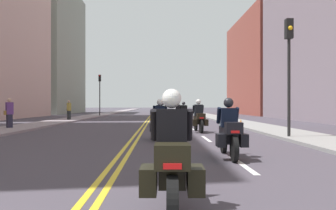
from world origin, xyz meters
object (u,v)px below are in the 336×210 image
object	(u,v)px
motorcycle_4	(162,116)
pedestrian_1	(9,113)
traffic_light_far	(100,88)
motorcycle_7	(179,112)
traffic_cone_0	(241,126)
motorcycle_0	(172,162)
motorcycle_2	(160,123)
motorcycle_6	(159,113)
motorcycle_1	(229,133)
motorcycle_5	(184,114)
pedestrian_0	(69,110)
traffic_light_near	(289,56)
motorcycle_3	(199,119)

from	to	relation	value
motorcycle_4	pedestrian_1	world-z (taller)	pedestrian_1
traffic_light_far	motorcycle_7	bearing A→B (deg)	-35.13
traffic_cone_0	pedestrian_1	xyz separation A→B (m)	(-12.19, 3.11, 0.54)
motorcycle_0	traffic_cone_0	size ratio (longest dim) A/B	2.97
motorcycle_2	motorcycle_6	world-z (taller)	motorcycle_6
traffic_cone_0	traffic_light_far	size ratio (longest dim) A/B	0.15
motorcycle_7	traffic_cone_0	world-z (taller)	motorcycle_7
motorcycle_0	motorcycle_7	bearing A→B (deg)	88.07
motorcycle_4	motorcycle_6	distance (m)	8.69
motorcycle_2	motorcycle_7	distance (m)	21.63
motorcycle_1	motorcycle_5	xyz separation A→B (m)	(0.08, 17.26, 0.01)
motorcycle_0	pedestrian_0	xyz separation A→B (m)	(-8.01, 25.34, 0.29)
motorcycle_6	pedestrian_0	size ratio (longest dim) A/B	1.24
motorcycle_0	traffic_light_near	world-z (taller)	traffic_light_near
motorcycle_4	pedestrian_1	bearing A→B (deg)	-161.93
motorcycle_2	traffic_cone_0	bearing A→B (deg)	34.60
motorcycle_4	motorcycle_3	bearing A→B (deg)	-67.07
motorcycle_3	traffic_cone_0	size ratio (longest dim) A/B	3.04
motorcycle_1	motorcycle_4	world-z (taller)	motorcycle_4
motorcycle_0	motorcycle_2	size ratio (longest dim) A/B	1.01
motorcycle_7	motorcycle_4	bearing A→B (deg)	-100.56
motorcycle_3	motorcycle_5	world-z (taller)	motorcycle_3
motorcycle_3	motorcycle_6	distance (m)	13.37
motorcycle_0	traffic_light_far	distance (m)	37.90
motorcycle_2	motorcycle_4	distance (m)	8.22
motorcycle_5	pedestrian_0	distance (m)	10.44
pedestrian_1	motorcycle_2	bearing A→B (deg)	100.06
motorcycle_4	motorcycle_6	bearing A→B (deg)	92.13
motorcycle_5	pedestrian_1	xyz separation A→B (m)	(-10.22, -6.97, 0.25)
motorcycle_0	motorcycle_2	world-z (taller)	motorcycle_2
motorcycle_1	traffic_cone_0	size ratio (longest dim) A/B	2.95
traffic_light_near	pedestrian_1	xyz separation A→B (m)	(-13.55, 5.54, -2.43)
motorcycle_5	traffic_cone_0	bearing A→B (deg)	-78.56
motorcycle_0	traffic_cone_0	distance (m)	12.11
motorcycle_5	pedestrian_1	distance (m)	12.37
motorcycle_5	pedestrian_1	size ratio (longest dim) A/B	1.29
motorcycle_0	motorcycle_7	xyz separation A→B (m)	(1.88, 30.56, 0.02)
motorcycle_6	motorcycle_0	bearing A→B (deg)	-91.77
pedestrian_0	motorcycle_5	bearing A→B (deg)	19.59
motorcycle_1	motorcycle_3	xyz separation A→B (m)	(0.19, 8.36, 0.03)
motorcycle_1	motorcycle_4	distance (m)	13.00
motorcycle_3	traffic_cone_0	world-z (taller)	motorcycle_3
motorcycle_1	pedestrian_0	size ratio (longest dim) A/B	1.22
traffic_cone_0	motorcycle_2	bearing A→B (deg)	-146.88
traffic_cone_0	traffic_light_near	bearing A→B (deg)	-60.67
traffic_cone_0	traffic_light_near	size ratio (longest dim) A/B	0.15
motorcycle_2	motorcycle_4	size ratio (longest dim) A/B	1.00
motorcycle_4	motorcycle_6	xyz separation A→B (m)	(-0.17, 8.68, 0.01)
motorcycle_6	motorcycle_7	size ratio (longest dim) A/B	0.99
motorcycle_0	pedestrian_1	xyz separation A→B (m)	(-8.48, 14.64, 0.27)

